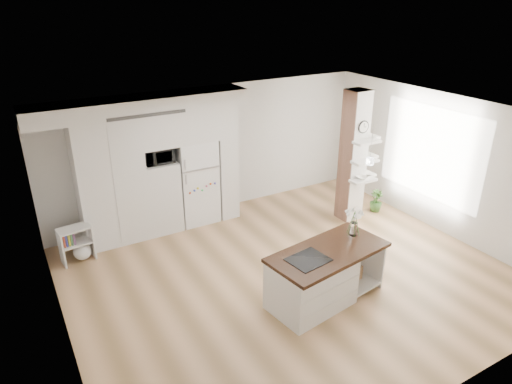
% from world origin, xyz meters
% --- Properties ---
extents(floor, '(7.00, 6.00, 0.01)m').
position_xyz_m(floor, '(0.00, 0.00, 0.00)').
color(floor, tan).
rests_on(floor, ground).
extents(room, '(7.04, 6.04, 2.72)m').
position_xyz_m(room, '(0.00, 0.00, 1.86)').
color(room, white).
rests_on(room, ground).
extents(cabinet_wall, '(4.00, 0.71, 2.70)m').
position_xyz_m(cabinet_wall, '(-1.45, 2.67, 1.51)').
color(cabinet_wall, white).
rests_on(cabinet_wall, floor).
extents(refrigerator, '(0.78, 0.69, 1.75)m').
position_xyz_m(refrigerator, '(-0.53, 2.68, 0.88)').
color(refrigerator, white).
rests_on(refrigerator, floor).
extents(column, '(0.69, 0.90, 2.70)m').
position_xyz_m(column, '(2.38, 1.13, 1.35)').
color(column, silver).
rests_on(column, floor).
extents(window, '(0.00, 2.40, 2.40)m').
position_xyz_m(window, '(3.48, 0.30, 1.50)').
color(window, white).
rests_on(window, room).
extents(pendant_light, '(0.12, 0.12, 0.10)m').
position_xyz_m(pendant_light, '(1.70, 0.15, 2.12)').
color(pendant_light, white).
rests_on(pendant_light, room).
extents(kitchen_island, '(1.98, 1.15, 1.41)m').
position_xyz_m(kitchen_island, '(-0.07, -0.82, 0.44)').
color(kitchen_island, white).
rests_on(kitchen_island, floor).
extents(bookshelf, '(0.59, 0.38, 0.65)m').
position_xyz_m(bookshelf, '(-2.98, 2.26, 0.29)').
color(bookshelf, white).
rests_on(bookshelf, floor).
extents(floor_plant_a, '(0.31, 0.27, 0.48)m').
position_xyz_m(floor_plant_a, '(3.00, 1.12, 0.24)').
color(floor_plant_a, '#3A6829').
rests_on(floor_plant_a, floor).
extents(floor_plant_b, '(0.35, 0.35, 0.49)m').
position_xyz_m(floor_plant_b, '(3.00, 1.12, 0.24)').
color(floor_plant_b, '#3A6829').
rests_on(floor_plant_b, floor).
extents(microwave, '(0.54, 0.37, 0.30)m').
position_xyz_m(microwave, '(-1.27, 2.62, 1.57)').
color(microwave, '#2D2D2D').
rests_on(microwave, cabinet_wall).
extents(shelf_plant, '(0.27, 0.23, 0.30)m').
position_xyz_m(shelf_plant, '(2.63, 1.30, 1.52)').
color(shelf_plant, '#3A6829').
rests_on(shelf_plant, column).
extents(decor_bowl, '(0.22, 0.22, 0.05)m').
position_xyz_m(decor_bowl, '(2.30, 0.90, 1.00)').
color(decor_bowl, white).
rests_on(decor_bowl, column).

